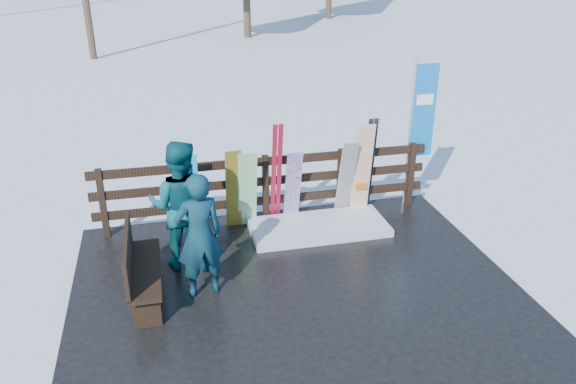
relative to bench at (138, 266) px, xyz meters
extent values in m
plane|color=white|center=(2.05, -0.28, -0.60)|extent=(700.00, 700.00, 0.00)
cube|color=black|center=(2.05, -0.28, -0.56)|extent=(6.00, 5.00, 0.08)
cube|color=black|center=(-0.55, 1.92, 0.06)|extent=(0.10, 0.10, 1.15)
cube|color=black|center=(0.75, 1.92, 0.06)|extent=(0.10, 0.10, 1.15)
cube|color=black|center=(2.05, 1.92, 0.06)|extent=(0.10, 0.10, 1.15)
cube|color=black|center=(3.35, 1.92, 0.06)|extent=(0.10, 0.10, 1.15)
cube|color=black|center=(4.65, 1.92, 0.06)|extent=(0.10, 0.10, 1.15)
cube|color=black|center=(2.05, 1.92, -0.17)|extent=(5.60, 0.05, 0.14)
cube|color=black|center=(2.05, 1.92, 0.18)|extent=(5.60, 0.05, 0.14)
cube|color=black|center=(2.05, 1.92, 0.53)|extent=(5.60, 0.05, 0.14)
cube|color=white|center=(2.81, 1.32, -0.46)|extent=(2.22, 1.00, 0.12)
cube|color=black|center=(0.07, 0.00, -0.07)|extent=(0.40, 1.50, 0.06)
cube|color=black|center=(0.07, -0.60, -0.29)|extent=(0.34, 0.06, 0.45)
cube|color=black|center=(0.07, 0.60, -0.29)|extent=(0.34, 0.06, 0.45)
cube|color=black|center=(-0.11, 0.00, 0.20)|extent=(0.05, 1.50, 0.50)
cube|color=#1FBDF3|center=(0.81, 1.70, 0.18)|extent=(0.26, 0.29, 1.40)
cube|color=white|center=(1.71, 1.70, 0.16)|extent=(0.31, 0.28, 1.35)
cube|color=yellow|center=(1.49, 1.70, 0.18)|extent=(0.25, 0.28, 1.40)
cube|color=silver|center=(2.46, 1.70, 0.14)|extent=(0.26, 0.36, 1.31)
cube|color=black|center=(3.37, 1.70, 0.18)|extent=(0.26, 0.40, 1.40)
cube|color=white|center=(3.65, 1.70, 0.31)|extent=(0.31, 0.22, 1.66)
cube|color=maroon|center=(2.16, 1.77, 0.37)|extent=(0.07, 0.35, 1.77)
cube|color=maroon|center=(2.25, 1.77, 0.37)|extent=(0.08, 0.35, 1.77)
cube|color=black|center=(3.75, 1.77, 0.35)|extent=(0.08, 0.22, 1.73)
cube|color=black|center=(3.84, 1.77, 0.35)|extent=(0.08, 0.22, 1.73)
cylinder|color=silver|center=(4.58, 1.97, 0.78)|extent=(0.04, 0.04, 2.60)
cube|color=blue|center=(4.80, 1.97, 1.18)|extent=(0.42, 0.02, 1.60)
imported|color=#0D464B|center=(0.80, -0.02, 0.35)|extent=(0.70, 0.53, 1.73)
imported|color=#0A4F59|center=(0.62, 0.77, 0.43)|extent=(1.08, 0.94, 1.90)
camera|label=1|loc=(0.46, -6.46, 3.83)|focal=35.00mm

